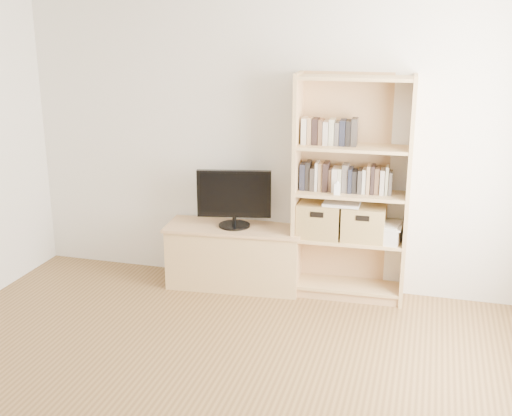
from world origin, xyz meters
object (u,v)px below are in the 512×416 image
at_px(baby_monitor, 337,189).
at_px(bookshelf, 351,190).
at_px(tv_stand, 235,257).
at_px(laptop, 342,203).
at_px(basket_right, 364,223).
at_px(basket_left, 320,219).
at_px(television, 234,199).

bearing_deg(baby_monitor, bookshelf, 38.30).
distance_m(tv_stand, laptop, 1.08).
distance_m(basket_right, laptop, 0.24).
bearing_deg(baby_monitor, tv_stand, 167.15).
xyz_separation_m(baby_monitor, laptop, (0.03, 0.08, -0.14)).
relative_size(basket_left, laptop, 1.19).
distance_m(television, basket_right, 1.12).
bearing_deg(baby_monitor, basket_left, 139.14).
bearing_deg(basket_left, television, -177.34).
relative_size(bookshelf, baby_monitor, 19.87).
xyz_separation_m(television, basket_left, (0.74, 0.03, -0.13)).
xyz_separation_m(baby_monitor, basket_right, (0.22, 0.11, -0.30)).
xyz_separation_m(bookshelf, baby_monitor, (-0.10, -0.11, 0.03)).
bearing_deg(television, laptop, -10.63).
bearing_deg(laptop, television, -179.15).
height_order(tv_stand, laptop, laptop).
height_order(television, laptop, television).
height_order(basket_left, basket_right, basket_left).
distance_m(baby_monitor, basket_left, 0.35).
distance_m(baby_monitor, basket_right, 0.39).
relative_size(tv_stand, bookshelf, 0.61).
xyz_separation_m(tv_stand, laptop, (0.92, 0.02, 0.56)).
relative_size(television, basket_left, 1.80).
relative_size(tv_stand, basket_left, 3.26).
height_order(bookshelf, television, bookshelf).
bearing_deg(basket_right, basket_left, -179.25).
height_order(tv_stand, basket_right, basket_right).
bearing_deg(tv_stand, laptop, -3.41).
bearing_deg(laptop, basket_right, 7.36).
xyz_separation_m(tv_stand, baby_monitor, (0.89, -0.06, 0.70)).
relative_size(television, laptop, 2.13).
height_order(tv_stand, baby_monitor, baby_monitor).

